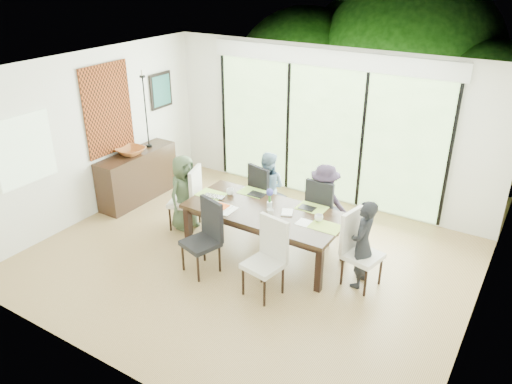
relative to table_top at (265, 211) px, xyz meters
The scene contains 62 objects.
floor 0.77m from the table_top, 107.16° to the right, with size 6.00×5.00×0.01m, color brown.
ceiling 2.05m from the table_top, 107.16° to the right, with size 6.00×5.00×0.01m, color white.
wall_back 2.29m from the table_top, 92.63° to the left, with size 6.00×0.02×2.70m, color silver.
wall_front 2.91m from the table_top, 92.02° to the right, with size 6.00×0.02×2.70m, color white.
wall_left 3.20m from the table_top, behind, with size 0.02×5.00×2.70m, color silver.
wall_right 3.00m from the table_top, ahead, with size 0.02×5.00×2.70m, color silver.
glass_doors 2.21m from the table_top, 92.67° to the left, with size 4.20×0.02×2.30m, color #598C3F.
blinds_header 2.80m from the table_top, 92.69° to the left, with size 4.40×0.06×0.28m, color white.
mullion_a 3.11m from the table_top, 135.85° to the left, with size 0.05×0.04×2.30m, color black.
mullion_b 2.34m from the table_top, 110.54° to the left, with size 0.05×0.04×2.30m, color black.
mullion_c 2.28m from the table_top, 74.31° to the left, with size 0.05×0.04×2.30m, color black.
mullion_d 2.97m from the table_top, 46.88° to the left, with size 0.05×0.04×2.30m, color black.
side_window 3.52m from the table_top, 153.59° to the right, with size 0.02×0.90×1.00m, color #8CAD7F.
deck 3.16m from the table_top, 91.87° to the left, with size 6.00×1.80×0.10m, color brown.
rail_top 3.88m from the table_top, 91.48° to the left, with size 6.00×0.08×0.06m, color brown.
foliage_left 5.29m from the table_top, 111.29° to the left, with size 3.20×3.20×3.20m, color #14380F.
foliage_mid 5.60m from the table_top, 86.87° to the left, with size 4.00×4.00×4.00m, color #14380F.
foliage_right 5.16m from the table_top, 65.82° to the left, with size 2.80×2.80×2.80m, color #14380F.
foliage_far 6.28m from the table_top, 96.47° to the left, with size 3.60×3.60×3.60m, color #14380F.
table_top is the anchor object (origin of this frame).
table_apron 0.09m from the table_top, ahead, with size 2.10×0.86×0.10m, color black.
table_leg_fl 1.22m from the table_top, 158.29° to the right, with size 0.09×0.09×0.66m, color black.
table_leg_fr 1.22m from the table_top, 21.71° to the right, with size 0.09×0.09×0.66m, color black.
table_leg_bl 1.22m from the table_top, 158.29° to the left, with size 0.09×0.09×0.66m, color black.
table_leg_br 1.22m from the table_top, 21.71° to the left, with size 0.09×0.09×0.66m, color black.
chair_left_end 1.51m from the table_top, behind, with size 0.44×0.44×1.05m, color silver, non-canonical shape.
chair_right_end 1.51m from the table_top, ahead, with size 0.44×0.44×1.05m, color white, non-canonical shape.
chair_far_left 0.98m from the table_top, 117.90° to the left, with size 0.44×0.44×1.05m, color black, non-canonical shape.
chair_far_right 1.03m from the table_top, 57.09° to the left, with size 0.44×0.44×1.05m, color black, non-canonical shape.
chair_near_left 1.02m from the table_top, 119.89° to the right, with size 0.44×0.44×1.05m, color black, non-canonical shape.
chair_near_right 1.02m from the table_top, 60.11° to the right, with size 0.44×0.44×1.05m, color beige, non-canonical shape.
person_left_end 1.48m from the table_top, behind, with size 0.57×0.36×1.23m, color #3D4E34.
person_right_end 1.48m from the table_top, ahead, with size 0.57×0.36×1.23m, color black.
person_far_left 0.95m from the table_top, 118.47° to the left, with size 0.57×0.36×1.23m, color #7B9DB2.
person_far_right 1.00m from the table_top, 56.47° to the left, with size 0.57×0.36×1.23m, color #2D2233.
placemat_left 0.95m from the table_top, behind, with size 0.42×0.31×0.01m, color #8CB841.
placemat_right 0.95m from the table_top, ahead, with size 0.42×0.31×0.01m, color #92AF3E.
placemat_far_l 0.60m from the table_top, 138.37° to the left, with size 0.42×0.31×0.01m, color #91C546.
placemat_far_r 0.68m from the table_top, 36.03° to the left, with size 0.42×0.31×0.01m, color #A1C646.
placemat_paper 0.63m from the table_top, 151.39° to the right, with size 0.42×0.31×0.01m, color white.
tablet_far_l 0.50m from the table_top, 135.00° to the left, with size 0.25×0.17×0.01m, color black.
tablet_far_r 0.61m from the table_top, 34.99° to the left, with size 0.23×0.16×0.01m, color black.
papers 0.70m from the table_top, ahead, with size 0.29×0.21×0.00m, color white.
platter_base 0.63m from the table_top, 151.39° to the right, with size 0.25×0.25×0.02m, color white.
platter_snacks 0.63m from the table_top, 151.39° to the right, with size 0.19×0.19×0.01m, color #DD531A.
vase 0.11m from the table_top, 45.00° to the left, with size 0.08×0.08×0.11m, color silver.
hyacinth_stems 0.21m from the table_top, 45.00° to the left, with size 0.04×0.04×0.15m, color #337226.
hyacinth_blooms 0.30m from the table_top, 45.00° to the left, with size 0.11×0.11×0.11m, color #4443A8.
laptop 0.86m from the table_top, behind, with size 0.32×0.20×0.02m, color silver.
cup_a 0.72m from the table_top, 167.91° to the left, with size 0.12×0.12×0.09m, color white.
cup_b 0.19m from the table_top, 33.69° to the right, with size 0.10×0.10×0.09m, color white.
cup_c 0.81m from the table_top, ahead, with size 0.12×0.12×0.09m, color white.
book 0.26m from the table_top, 11.31° to the left, with size 0.16×0.21×0.02m, color white.
sideboard 2.89m from the table_top, behind, with size 0.45×1.59×0.89m, color black.
bowl 2.89m from the table_top, behind, with size 0.47×0.47×0.12m, color brown.
candlestick_base 2.96m from the table_top, 165.81° to the left, with size 0.10×0.10×0.04m, color black.
candlestick_shaft 3.07m from the table_top, 165.81° to the left, with size 0.02×0.02×1.24m, color black.
candlestick_pan 3.29m from the table_top, 165.81° to the left, with size 0.10×0.10×0.03m, color black.
candle 3.32m from the table_top, 165.81° to the left, with size 0.04×0.04×0.10m, color silver.
tapestry 3.23m from the table_top, behind, with size 0.02×1.00×1.50m, color #903915.
art_frame 3.53m from the table_top, 155.87° to the left, with size 0.03×0.55×0.65m, color black.
art_canvas 3.51m from the table_top, 155.73° to the left, with size 0.01×0.45×0.55m, color #184D4A.
Camera 1 is at (3.33, -5.11, 3.99)m, focal length 35.00 mm.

